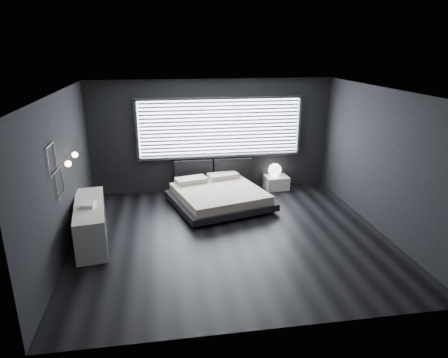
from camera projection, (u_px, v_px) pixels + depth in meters
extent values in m
plane|color=black|center=(231.00, 236.00, 7.84)|extent=(6.00, 6.00, 0.00)
plane|color=silver|center=(232.00, 91.00, 6.94)|extent=(6.00, 6.00, 0.00)
cube|color=black|center=(212.00, 136.00, 9.97)|extent=(6.00, 0.04, 2.80)
cube|color=black|center=(271.00, 234.00, 4.82)|extent=(6.00, 0.04, 2.80)
cube|color=black|center=(62.00, 176.00, 6.95)|extent=(0.04, 5.50, 2.80)
cube|color=black|center=(381.00, 161.00, 7.84)|extent=(0.04, 5.50, 2.80)
cube|color=white|center=(220.00, 128.00, 9.91)|extent=(4.00, 0.02, 1.38)
cube|color=#47474C|center=(136.00, 131.00, 9.58)|extent=(0.06, 0.08, 1.48)
cube|color=#47474C|center=(299.00, 125.00, 10.18)|extent=(0.06, 0.08, 1.48)
cube|color=#47474C|center=(220.00, 98.00, 9.65)|extent=(4.14, 0.08, 0.06)
cube|color=#47474C|center=(220.00, 156.00, 10.11)|extent=(4.14, 0.08, 0.06)
cube|color=silver|center=(220.00, 128.00, 9.85)|extent=(3.94, 0.03, 1.32)
cube|color=black|center=(194.00, 170.00, 10.05)|extent=(0.96, 0.16, 0.52)
cube|color=black|center=(233.00, 168.00, 10.20)|extent=(0.96, 0.16, 0.52)
cylinder|color=silver|center=(64.00, 164.00, 6.94)|extent=(0.10, 0.02, 0.02)
sphere|color=#FFE5B7|center=(68.00, 164.00, 6.95)|extent=(0.11, 0.11, 0.11)
cylinder|color=silver|center=(71.00, 155.00, 7.50)|extent=(0.10, 0.02, 0.02)
sphere|color=#FFE5B7|center=(75.00, 155.00, 7.51)|extent=(0.11, 0.11, 0.11)
cube|color=#47474C|center=(50.00, 145.00, 6.22)|extent=(0.01, 0.46, 0.02)
cube|color=#47474C|center=(54.00, 173.00, 6.37)|extent=(0.01, 0.46, 0.02)
cube|color=#47474C|center=(55.00, 156.00, 6.51)|extent=(0.01, 0.02, 0.46)
cube|color=#47474C|center=(48.00, 163.00, 6.08)|extent=(0.01, 0.02, 0.46)
cube|color=#47474C|center=(58.00, 169.00, 6.60)|extent=(0.01, 0.46, 0.02)
cube|color=#47474C|center=(61.00, 195.00, 6.75)|extent=(0.01, 0.46, 0.02)
cube|color=#47474C|center=(63.00, 178.00, 6.89)|extent=(0.01, 0.02, 0.46)
cube|color=#47474C|center=(56.00, 187.00, 6.46)|extent=(0.01, 0.02, 0.46)
cube|color=black|center=(196.00, 225.00, 8.25)|extent=(0.14, 0.14, 0.07)
cube|color=black|center=(270.00, 211.00, 8.94)|extent=(0.14, 0.14, 0.07)
cube|color=black|center=(173.00, 199.00, 9.61)|extent=(0.14, 0.14, 0.07)
cube|color=black|center=(238.00, 189.00, 10.31)|extent=(0.14, 0.14, 0.07)
cube|color=black|center=(220.00, 200.00, 9.24)|extent=(2.50, 2.44, 0.15)
cube|color=#BBB095|center=(220.00, 193.00, 9.19)|extent=(2.25, 2.25, 0.19)
cube|color=beige|center=(191.00, 180.00, 9.60)|extent=(0.81, 0.57, 0.12)
cube|color=beige|center=(223.00, 176.00, 9.93)|extent=(0.81, 0.57, 0.12)
cube|color=white|center=(276.00, 182.00, 10.37)|extent=(0.61, 0.52, 0.34)
sphere|color=white|center=(275.00, 170.00, 10.26)|extent=(0.34, 0.34, 0.34)
cube|color=white|center=(91.00, 223.00, 7.54)|extent=(0.79, 1.95, 0.76)
cube|color=#47474C|center=(106.00, 221.00, 7.61)|extent=(0.27, 1.85, 0.74)
cube|color=white|center=(87.00, 205.00, 7.32)|extent=(0.28, 0.36, 0.04)
cube|color=white|center=(87.00, 203.00, 7.29)|extent=(0.24, 0.31, 0.03)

